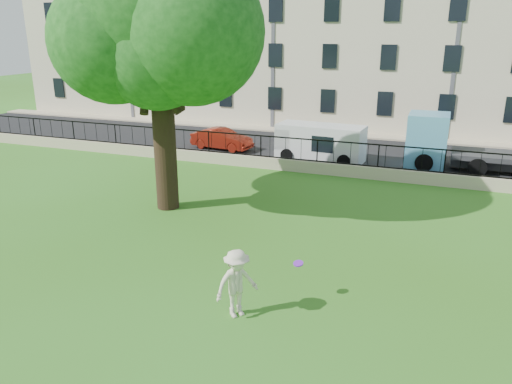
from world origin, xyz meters
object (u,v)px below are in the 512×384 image
at_px(man, 237,284).
at_px(blue_truck, 475,144).
at_px(frisbee, 298,263).
at_px(red_sedan, 222,139).
at_px(tree, 155,14).
at_px(white_van, 320,143).

bearing_deg(man, blue_truck, 19.09).
distance_m(frisbee, blue_truck, 16.36).
distance_m(man, red_sedan, 18.59).
distance_m(tree, blue_truck, 16.95).
bearing_deg(tree, frisbee, -36.18).
distance_m(frisbee, white_van, 15.11).
distance_m(tree, red_sedan, 12.46).
bearing_deg(white_van, red_sedan, 178.80).
relative_size(red_sedan, blue_truck, 0.57).
relative_size(man, frisbee, 6.67).
bearing_deg(blue_truck, frisbee, -106.83).
bearing_deg(man, tree, 80.56).
distance_m(tree, white_van, 12.27).
height_order(white_van, blue_truck, blue_truck).
distance_m(white_van, blue_truck, 7.88).
height_order(red_sedan, blue_truck, blue_truck).
relative_size(tree, red_sedan, 2.92).
bearing_deg(red_sedan, blue_truck, -82.03).
height_order(tree, man, tree).
bearing_deg(white_van, frisbee, -74.24).
relative_size(white_van, blue_truck, 0.71).
bearing_deg(tree, white_van, 66.99).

